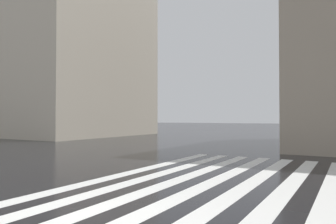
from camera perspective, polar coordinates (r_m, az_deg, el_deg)
name	(u,v)px	position (r m, az deg, el deg)	size (l,w,h in m)	color
ground_plane	(82,218)	(6.33, -15.29, -18.01)	(220.00, 220.00, 0.00)	black
zebra_crossing	(226,185)	(8.95, 10.57, -12.96)	(13.00, 7.50, 0.01)	silver
haussmann_block_mid	(28,42)	(42.78, -24.13, 11.57)	(14.94, 28.05, 22.83)	beige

